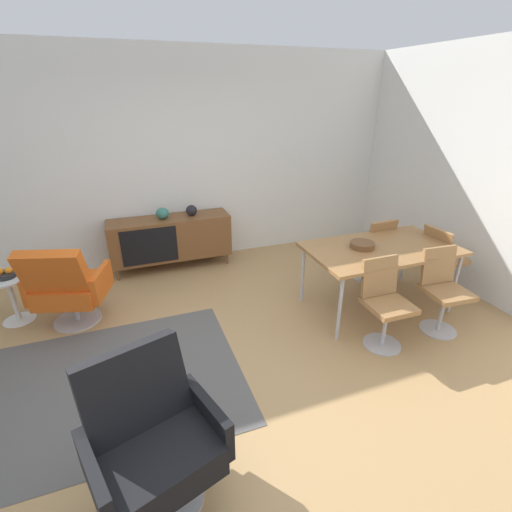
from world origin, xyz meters
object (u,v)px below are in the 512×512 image
object	(u,v)px
dining_table	(381,251)
fruit_bowl	(5,274)
wooden_bowl_on_table	(362,245)
vase_sculptural_dark	(163,213)
side_table_round	(12,294)
dining_chair_front_left	(385,300)
vase_cobalt	(191,210)
sideboard	(171,238)
dining_chair_far_end	(441,258)
dining_chair_front_right	(443,288)
lounge_chair_red	(67,285)
dining_chair_back_right	(373,247)
armchair_black_shell	(151,436)

from	to	relation	value
dining_table	fruit_bowl	world-z (taller)	dining_table
wooden_bowl_on_table	fruit_bowl	bearing A→B (deg)	163.83
vase_sculptural_dark	side_table_round	distance (m)	1.91
dining_table	side_table_round	size ratio (longest dim) A/B	3.08
dining_chair_front_left	vase_cobalt	bearing A→B (deg)	119.06
sideboard	dining_chair_far_end	world-z (taller)	dining_chair_far_end
fruit_bowl	vase_sculptural_dark	bearing A→B (deg)	23.91
vase_sculptural_dark	fruit_bowl	world-z (taller)	vase_sculptural_dark
vase_cobalt	dining_table	size ratio (longest dim) A/B	0.09
dining_chair_front_right	vase_sculptural_dark	bearing A→B (deg)	135.24
vase_sculptural_dark	dining_chair_front_right	distance (m)	3.43
vase_sculptural_dark	dining_chair_front_right	world-z (taller)	vase_sculptural_dark
lounge_chair_red	dining_chair_front_right	bearing A→B (deg)	-20.93
vase_sculptural_dark	lounge_chair_red	distance (m)	1.57
dining_chair_far_end	side_table_round	world-z (taller)	dining_chair_far_end
sideboard	lounge_chair_red	size ratio (longest dim) A/B	1.69
dining_chair_back_right	lounge_chair_red	xyz separation A→B (m)	(-3.54, 0.24, -0.00)
dining_chair_back_right	side_table_round	bearing A→B (deg)	172.61
dining_chair_front_left	dining_chair_far_end	xyz separation A→B (m)	(1.24, 0.56, 0.00)
side_table_round	fruit_bowl	distance (m)	0.23
fruit_bowl	side_table_round	bearing A→B (deg)	86.85
dining_chair_front_left	dining_chair_far_end	distance (m)	1.36
vase_sculptural_dark	dining_table	bearing A→B (deg)	-41.71
dining_chair_front_right	wooden_bowl_on_table	bearing A→B (deg)	132.20
dining_chair_front_right	lounge_chair_red	distance (m)	3.79
sideboard	side_table_round	size ratio (longest dim) A/B	3.08
armchair_black_shell	fruit_bowl	size ratio (longest dim) A/B	4.73
dining_chair_back_right	dining_chair_far_end	xyz separation A→B (m)	(0.54, -0.56, 0.00)
dining_chair_back_right	dining_chair_front_left	bearing A→B (deg)	-122.10
sideboard	fruit_bowl	world-z (taller)	sideboard
dining_chair_far_end	side_table_round	size ratio (longest dim) A/B	1.65
wooden_bowl_on_table	lounge_chair_red	size ratio (longest dim) A/B	0.27
dining_chair_front_left	lounge_chair_red	bearing A→B (deg)	154.48
vase_cobalt	side_table_round	xyz separation A→B (m)	(-2.08, -0.75, -0.47)
dining_chair_back_right	fruit_bowl	size ratio (longest dim) A/B	4.28
vase_sculptural_dark	dining_chair_far_end	xyz separation A→B (m)	(2.96, -1.85, -0.32)
lounge_chair_red	sideboard	bearing A→B (deg)	41.35
wooden_bowl_on_table	dining_chair_back_right	distance (m)	0.81
wooden_bowl_on_table	dining_chair_far_end	xyz separation A→B (m)	(1.10, -0.06, -0.30)
dining_chair_back_right	lounge_chair_red	size ratio (longest dim) A/B	0.90
sideboard	vase_cobalt	world-z (taller)	vase_cobalt
wooden_bowl_on_table	dining_chair_front_right	bearing A→B (deg)	-47.80
dining_chair_back_right	vase_cobalt	bearing A→B (deg)	147.74
vase_cobalt	fruit_bowl	bearing A→B (deg)	-160.13
dining_chair_front_left	wooden_bowl_on_table	bearing A→B (deg)	77.08
vase_sculptural_dark	armchair_black_shell	xyz separation A→B (m)	(-0.49, -3.17, -0.33)
sideboard	side_table_round	xyz separation A→B (m)	(-1.77, -0.75, -0.12)
dining_table	dining_chair_front_right	distance (m)	0.70
lounge_chair_red	side_table_round	distance (m)	0.67
dining_chair_front_right	dining_chair_front_left	distance (m)	0.70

